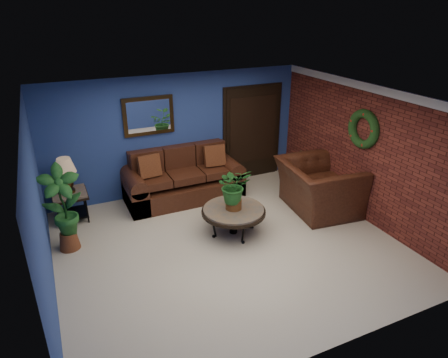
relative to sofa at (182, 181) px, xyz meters
name	(u,v)px	position (x,y,z in m)	size (l,w,h in m)	color
floor	(229,246)	(0.09, -2.09, -0.35)	(5.50, 5.50, 0.00)	beige
wall_back	(178,134)	(0.09, 0.41, 0.90)	(5.50, 0.04, 2.50)	navy
wall_left	(39,214)	(-2.66, -2.09, 0.90)	(0.04, 5.00, 2.50)	navy
wall_right_brick	(364,153)	(2.84, -2.09, 0.90)	(0.04, 5.00, 2.50)	maroon
ceiling	(229,100)	(0.09, -2.09, 2.15)	(5.50, 5.00, 0.02)	white
crown_molding	(373,89)	(2.81, -2.09, 2.08)	(0.03, 5.00, 0.14)	white
wall_mirror	(149,116)	(-0.51, 0.37, 1.37)	(1.02, 0.06, 0.77)	#3C2711
closet_door	(252,133)	(1.84, 0.38, 0.70)	(1.44, 0.06, 2.18)	black
wreath	(363,129)	(2.78, -2.04, 1.35)	(0.72, 0.72, 0.16)	black
sofa	(182,181)	(0.00, 0.00, 0.00)	(2.38, 1.03, 1.07)	#462214
coffee_table	(234,211)	(0.35, -1.74, 0.08)	(1.13, 1.13, 0.49)	#58524D
end_table	(70,199)	(-2.21, -0.04, 0.09)	(0.63, 0.63, 0.57)	#58524D
table_lamp	(65,171)	(-2.21, -0.04, 0.64)	(0.39, 0.39, 0.65)	#3C2711
side_chair	(215,170)	(0.75, 0.02, 0.12)	(0.36, 0.36, 0.84)	#5D2E1A
armchair	(318,187)	(2.24, -1.63, 0.13)	(1.50, 1.31, 0.97)	#462214
coffee_plant	(234,187)	(0.35, -1.74, 0.56)	(0.64, 0.57, 0.77)	brown
floor_plant	(293,167)	(2.44, -0.47, 0.08)	(0.38, 0.30, 0.83)	brown
tall_plant	(63,206)	(-2.36, -1.04, 0.45)	(0.67, 0.48, 1.49)	brown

